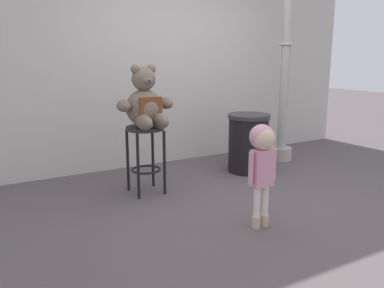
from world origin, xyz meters
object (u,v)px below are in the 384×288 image
bar_stool_with_teddy (145,145)px  lamppost (284,82)px  child_walking (262,154)px  trash_bin (248,143)px  teddy_bear (145,104)px

bar_stool_with_teddy → lamppost: lamppost is taller
bar_stool_with_teddy → child_walking: (0.51, -1.33, 0.13)m
child_walking → trash_bin: bearing=156.0°
teddy_bear → child_walking: teddy_bear is taller
trash_bin → child_walking: bearing=-123.9°
bar_stool_with_teddy → teddy_bear: teddy_bear is taller
teddy_bear → lamppost: lamppost is taller
teddy_bear → lamppost: size_ratio=0.23×
child_walking → trash_bin: (0.96, 1.43, -0.29)m
child_walking → lamppost: 2.45m
child_walking → trash_bin: 1.75m
bar_stool_with_teddy → lamppost: bearing=8.4°
child_walking → trash_bin: size_ratio=1.22×
lamppost → trash_bin: bearing=-163.4°
child_walking → trash_bin: child_walking is taller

